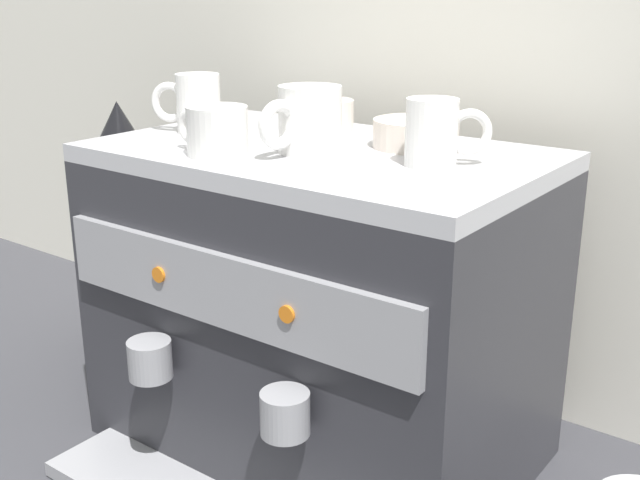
{
  "coord_description": "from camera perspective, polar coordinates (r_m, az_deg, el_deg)",
  "views": [
    {
      "loc": [
        0.6,
        -0.8,
        0.64
      ],
      "look_at": [
        0.0,
        0.0,
        0.31
      ],
      "focal_mm": 44.12,
      "sensor_mm": 36.0,
      "label": 1
    }
  ],
  "objects": [
    {
      "name": "ground_plane",
      "position": [
        1.19,
        -0.0,
        -14.37
      ],
      "size": [
        4.0,
        4.0,
        0.0
      ],
      "primitive_type": "plane",
      "color": "#38383D"
    },
    {
      "name": "tiled_backsplash_wall",
      "position": [
        1.25,
        8.09,
        13.53
      ],
      "size": [
        2.8,
        0.03,
        1.08
      ],
      "primitive_type": "cube",
      "color": "silver",
      "rests_on": "ground_plane"
    },
    {
      "name": "espresso_machine",
      "position": [
        1.08,
        -0.15,
        -4.82
      ],
      "size": [
        0.58,
        0.48,
        0.44
      ],
      "color": "#2D2D33",
      "rests_on": "ground_plane"
    },
    {
      "name": "ceramic_cup_0",
      "position": [
        0.92,
        8.36,
        7.73
      ],
      "size": [
        0.09,
        0.08,
        0.08
      ],
      "color": "white",
      "rests_on": "espresso_machine"
    },
    {
      "name": "ceramic_cup_1",
      "position": [
        1.14,
        -9.03,
        9.76
      ],
      "size": [
        0.1,
        0.06,
        0.08
      ],
      "color": "white",
      "rests_on": "espresso_machine"
    },
    {
      "name": "ceramic_cup_2",
      "position": [
        0.98,
        -0.95,
        8.71
      ],
      "size": [
        0.08,
        0.12,
        0.08
      ],
      "color": "white",
      "rests_on": "espresso_machine"
    },
    {
      "name": "ceramic_cup_3",
      "position": [
        0.98,
        -7.61,
        7.87
      ],
      "size": [
        0.11,
        0.08,
        0.06
      ],
      "color": "white",
      "rests_on": "espresso_machine"
    },
    {
      "name": "ceramic_bowl_0",
      "position": [
        1.15,
        0.14,
        9.02
      ],
      "size": [
        0.09,
        0.09,
        0.04
      ],
      "color": "beige",
      "rests_on": "espresso_machine"
    },
    {
      "name": "ceramic_bowl_1",
      "position": [
        1.03,
        6.96,
        7.63
      ],
      "size": [
        0.11,
        0.11,
        0.04
      ],
      "color": "beige",
      "rests_on": "espresso_machine"
    },
    {
      "name": "coffee_grinder",
      "position": [
        1.43,
        -13.82,
        0.28
      ],
      "size": [
        0.15,
        0.15,
        0.45
      ],
      "color": "black",
      "rests_on": "ground_plane"
    }
  ]
}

